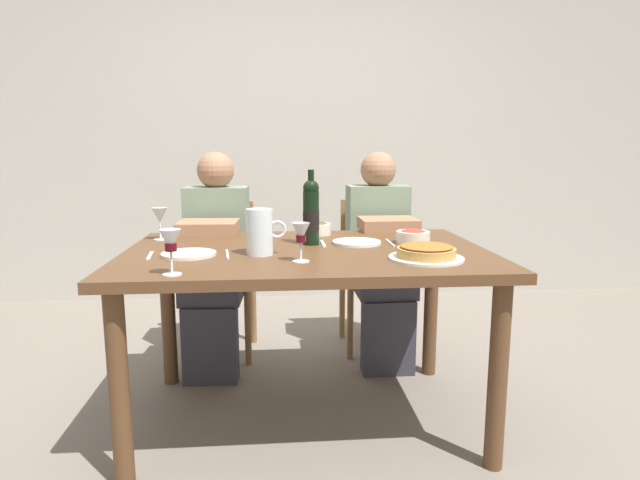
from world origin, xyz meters
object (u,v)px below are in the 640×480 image
at_px(diner_right, 381,251).
at_px(olive_bowl, 317,228).
at_px(dinner_plate_left_setting, 357,242).
at_px(salad_bowl, 413,236).
at_px(baked_tart, 426,252).
at_px(dining_table, 307,271).
at_px(wine_glass_right_diner, 171,243).
at_px(diner_left, 215,255).
at_px(dinner_plate_right_setting, 189,254).
at_px(water_pitcher, 260,235).
at_px(chair_left, 222,267).
at_px(wine_bottle, 311,212).
at_px(wine_glass_centre, 160,217).
at_px(chair_right, 372,263).
at_px(wine_glass_left_diner, 301,235).

bearing_deg(diner_right, olive_bowl, 36.84).
bearing_deg(diner_right, dinner_plate_left_setting, 67.64).
bearing_deg(salad_bowl, baked_tart, -96.60).
relative_size(dining_table, wine_glass_right_diner, 9.73).
height_order(diner_left, diner_right, same).
distance_m(olive_bowl, dinner_plate_right_setting, 0.72).
distance_m(water_pitcher, chair_left, 1.06).
bearing_deg(water_pitcher, wine_bottle, 44.00).
distance_m(salad_bowl, wine_glass_centre, 1.16).
height_order(wine_glass_right_diner, chair_right, wine_glass_right_diner).
distance_m(wine_glass_centre, chair_right, 1.32).
bearing_deg(chair_right, diner_left, 16.00).
height_order(dining_table, wine_glass_right_diner, wine_glass_right_diner).
bearing_deg(diner_right, diner_left, 1.50).
distance_m(salad_bowl, wine_glass_right_diner, 1.09).
relative_size(dinner_plate_right_setting, chair_left, 0.25).
height_order(wine_bottle, water_pitcher, wine_bottle).
bearing_deg(dinner_plate_left_setting, salad_bowl, -1.93).
bearing_deg(chair_right, dinner_plate_left_setting, 73.91).
xyz_separation_m(wine_glass_left_diner, diner_right, (0.49, 0.91, -0.25)).
distance_m(wine_glass_centre, dinner_plate_left_setting, 0.91).
height_order(water_pitcher, diner_left, diner_left).
xyz_separation_m(wine_glass_right_diner, diner_right, (0.92, 1.09, -0.25)).
bearing_deg(wine_glass_right_diner, water_pitcher, 48.51).
bearing_deg(olive_bowl, dining_table, -100.94).
relative_size(dining_table, diner_left, 1.29).
distance_m(baked_tart, dinner_plate_left_setting, 0.42).
bearing_deg(water_pitcher, dining_table, 26.51).
bearing_deg(salad_bowl, wine_bottle, 179.13).
height_order(water_pitcher, dinner_plate_right_setting, water_pitcher).
bearing_deg(dinner_plate_left_setting, baked_tart, -59.42).
bearing_deg(diner_right, wine_bottle, 52.08).
relative_size(diner_left, diner_right, 1.00).
height_order(olive_bowl, wine_glass_right_diner, wine_glass_right_diner).
xyz_separation_m(wine_bottle, chair_left, (-0.47, 0.76, -0.41)).
height_order(wine_glass_left_diner, wine_glass_centre, wine_glass_centre).
relative_size(dinner_plate_left_setting, dinner_plate_right_setting, 1.00).
distance_m(wine_bottle, water_pitcher, 0.31).
height_order(salad_bowl, chair_left, chair_left).
bearing_deg(diner_right, water_pitcher, 49.50).
xyz_separation_m(wine_glass_right_diner, chair_right, (0.92, 1.32, -0.37)).
xyz_separation_m(salad_bowl, chair_right, (-0.03, 0.80, -0.30)).
distance_m(dining_table, wine_glass_right_diner, 0.66).
bearing_deg(diner_left, olive_bowl, 156.88).
bearing_deg(dining_table, chair_left, 117.05).
bearing_deg(dinner_plate_right_setting, wine_glass_centre, 116.40).
bearing_deg(dinner_plate_left_setting, water_pitcher, -153.32).
relative_size(wine_bottle, diner_left, 0.28).
bearing_deg(dining_table, wine_bottle, 77.01).
bearing_deg(dining_table, wine_glass_left_diner, -98.33).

